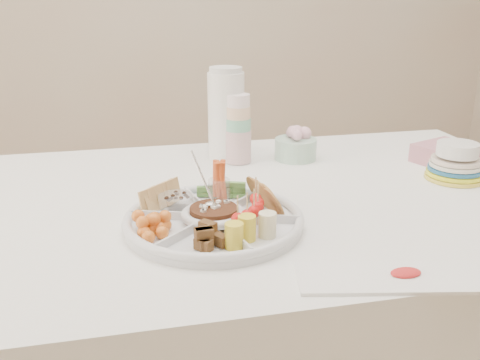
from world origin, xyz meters
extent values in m
cube|color=white|center=(0.00, 0.00, 0.38)|extent=(1.52, 1.02, 0.76)
cylinder|color=white|center=(-0.19, -0.16, 0.78)|extent=(0.48, 0.48, 0.04)
cylinder|color=#4F271B|center=(-0.19, -0.16, 0.79)|extent=(0.13, 0.13, 0.04)
cylinder|color=white|center=(-0.04, 0.28, 0.86)|extent=(0.09, 0.09, 0.21)
cylinder|color=white|center=(-0.07, 0.33, 0.90)|extent=(0.14, 0.14, 0.28)
cylinder|color=#A4CEB2|center=(0.13, 0.27, 0.81)|extent=(0.16, 0.16, 0.09)
cube|color=#C37C8D|center=(0.56, 0.14, 0.79)|extent=(0.20, 0.19, 0.05)
cylinder|color=#CEB152|center=(0.49, 0.00, 0.81)|extent=(0.19, 0.19, 0.10)
cube|color=white|center=(0.07, -0.45, 0.76)|extent=(0.34, 0.17, 0.01)
camera|label=1|loc=(-0.37, -1.20, 1.24)|focal=40.00mm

